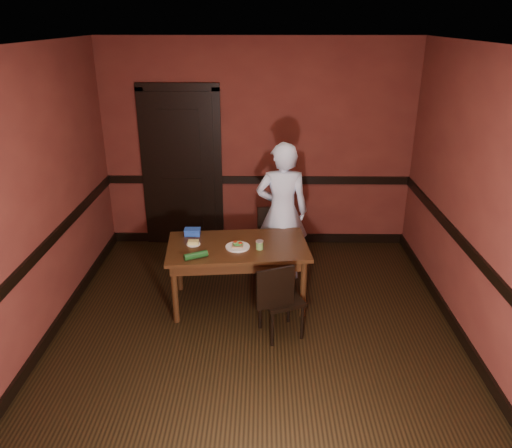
{
  "coord_description": "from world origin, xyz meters",
  "views": [
    {
      "loc": [
        0.06,
        -4.09,
        2.9
      ],
      "look_at": [
        0.0,
        0.35,
        1.05
      ],
      "focal_mm": 35.0,
      "sensor_mm": 36.0,
      "label": 1
    }
  ],
  "objects_px": {
    "dining_table": "(238,274)",
    "chair_near": "(281,298)",
    "food_tub": "(192,232)",
    "sauce_jar": "(260,245)",
    "cheese_saucer": "(193,243)",
    "chair_far": "(272,247)",
    "person": "(282,212)",
    "sandwich_plate": "(238,246)"
  },
  "relations": [
    {
      "from": "chair_near",
      "to": "sauce_jar",
      "type": "xyz_separation_m",
      "value": [
        -0.21,
        0.49,
        0.34
      ]
    },
    {
      "from": "person",
      "to": "sauce_jar",
      "type": "height_order",
      "value": "person"
    },
    {
      "from": "chair_near",
      "to": "sandwich_plate",
      "type": "xyz_separation_m",
      "value": [
        -0.44,
        0.52,
        0.31
      ]
    },
    {
      "from": "cheese_saucer",
      "to": "food_tub",
      "type": "xyz_separation_m",
      "value": [
        -0.04,
        0.25,
        0.02
      ]
    },
    {
      "from": "chair_near",
      "to": "food_tub",
      "type": "distance_m",
      "value": 1.31
    },
    {
      "from": "person",
      "to": "cheese_saucer",
      "type": "height_order",
      "value": "person"
    },
    {
      "from": "chair_far",
      "to": "cheese_saucer",
      "type": "xyz_separation_m",
      "value": [
        -0.84,
        -0.51,
        0.27
      ]
    },
    {
      "from": "chair_near",
      "to": "chair_far",
      "type": "bearing_deg",
      "value": -108.17
    },
    {
      "from": "dining_table",
      "to": "chair_far",
      "type": "relative_size",
      "value": 1.7
    },
    {
      "from": "sandwich_plate",
      "to": "food_tub",
      "type": "relative_size",
      "value": 1.41
    },
    {
      "from": "chair_near",
      "to": "dining_table",
      "type": "bearing_deg",
      "value": -74.68
    },
    {
      "from": "food_tub",
      "to": "sandwich_plate",
      "type": "bearing_deg",
      "value": -32.88
    },
    {
      "from": "person",
      "to": "sauce_jar",
      "type": "bearing_deg",
      "value": 69.27
    },
    {
      "from": "sauce_jar",
      "to": "cheese_saucer",
      "type": "distance_m",
      "value": 0.7
    },
    {
      "from": "chair_near",
      "to": "sauce_jar",
      "type": "distance_m",
      "value": 0.63
    },
    {
      "from": "dining_table",
      "to": "sandwich_plate",
      "type": "xyz_separation_m",
      "value": [
        0.0,
        -0.06,
        0.36
      ]
    },
    {
      "from": "sandwich_plate",
      "to": "sauce_jar",
      "type": "height_order",
      "value": "sauce_jar"
    },
    {
      "from": "sandwich_plate",
      "to": "cheese_saucer",
      "type": "distance_m",
      "value": 0.47
    },
    {
      "from": "sandwich_plate",
      "to": "person",
      "type": "bearing_deg",
      "value": 54.42
    },
    {
      "from": "chair_near",
      "to": "cheese_saucer",
      "type": "relative_size",
      "value": 5.49
    },
    {
      "from": "dining_table",
      "to": "sauce_jar",
      "type": "relative_size",
      "value": 15.71
    },
    {
      "from": "dining_table",
      "to": "food_tub",
      "type": "xyz_separation_m",
      "value": [
        -0.51,
        0.25,
        0.38
      ]
    },
    {
      "from": "person",
      "to": "cheese_saucer",
      "type": "xyz_separation_m",
      "value": [
        -0.95,
        -0.61,
        -0.12
      ]
    },
    {
      "from": "person",
      "to": "food_tub",
      "type": "height_order",
      "value": "person"
    },
    {
      "from": "chair_near",
      "to": "sauce_jar",
      "type": "relative_size",
      "value": 8.54
    },
    {
      "from": "chair_far",
      "to": "chair_near",
      "type": "xyz_separation_m",
      "value": [
        0.07,
        -1.09,
        -0.03
      ]
    },
    {
      "from": "sauce_jar",
      "to": "cheese_saucer",
      "type": "relative_size",
      "value": 0.64
    },
    {
      "from": "food_tub",
      "to": "cheese_saucer",
      "type": "bearing_deg",
      "value": -82.01
    },
    {
      "from": "sandwich_plate",
      "to": "sauce_jar",
      "type": "xyz_separation_m",
      "value": [
        0.23,
        -0.03,
        0.03
      ]
    },
    {
      "from": "chair_far",
      "to": "dining_table",
      "type": "bearing_deg",
      "value": -135.42
    },
    {
      "from": "sandwich_plate",
      "to": "food_tub",
      "type": "bearing_deg",
      "value": 148.52
    },
    {
      "from": "sauce_jar",
      "to": "food_tub",
      "type": "distance_m",
      "value": 0.81
    },
    {
      "from": "cheese_saucer",
      "to": "person",
      "type": "bearing_deg",
      "value": 32.53
    },
    {
      "from": "food_tub",
      "to": "dining_table",
      "type": "bearing_deg",
      "value": -27.82
    },
    {
      "from": "chair_near",
      "to": "food_tub",
      "type": "height_order",
      "value": "chair_near"
    },
    {
      "from": "dining_table",
      "to": "food_tub",
      "type": "bearing_deg",
      "value": 148.05
    },
    {
      "from": "chair_far",
      "to": "cheese_saucer",
      "type": "relative_size",
      "value": 5.93
    },
    {
      "from": "cheese_saucer",
      "to": "sauce_jar",
      "type": "bearing_deg",
      "value": -8.06
    },
    {
      "from": "dining_table",
      "to": "person",
      "type": "height_order",
      "value": "person"
    },
    {
      "from": "dining_table",
      "to": "chair_near",
      "type": "bearing_deg",
      "value": -58.24
    },
    {
      "from": "person",
      "to": "sauce_jar",
      "type": "xyz_separation_m",
      "value": [
        -0.25,
        -0.7,
        -0.09
      ]
    },
    {
      "from": "chair_far",
      "to": "person",
      "type": "relative_size",
      "value": 0.52
    }
  ]
}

